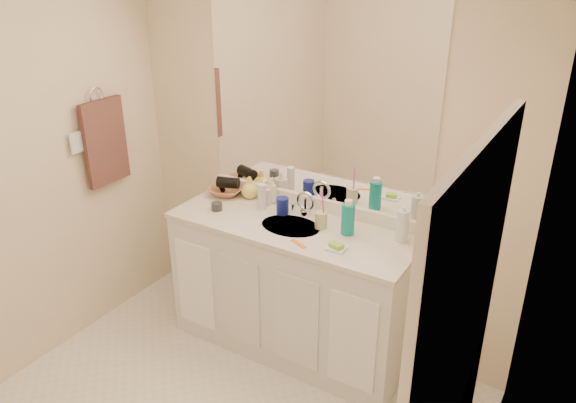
% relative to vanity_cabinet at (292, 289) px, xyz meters
% --- Properties ---
extents(wall_back, '(2.60, 0.02, 2.40)m').
position_rel_vanity_cabinet_xyz_m(wall_back, '(0.00, 0.28, 0.77)').
color(wall_back, beige).
rests_on(wall_back, floor).
extents(wall_right, '(0.02, 2.60, 2.40)m').
position_rel_vanity_cabinet_xyz_m(wall_right, '(1.30, -1.02, 0.77)').
color(wall_right, beige).
rests_on(wall_right, floor).
extents(vanity_cabinet, '(1.50, 0.55, 0.85)m').
position_rel_vanity_cabinet_xyz_m(vanity_cabinet, '(0.00, 0.00, 0.00)').
color(vanity_cabinet, silver).
rests_on(vanity_cabinet, floor).
extents(countertop, '(1.52, 0.57, 0.03)m').
position_rel_vanity_cabinet_xyz_m(countertop, '(0.00, 0.00, 0.44)').
color(countertop, silver).
rests_on(countertop, vanity_cabinet).
extents(backsplash, '(1.52, 0.03, 0.08)m').
position_rel_vanity_cabinet_xyz_m(backsplash, '(0.00, 0.26, 0.50)').
color(backsplash, white).
rests_on(backsplash, countertop).
extents(sink_basin, '(0.37, 0.37, 0.02)m').
position_rel_vanity_cabinet_xyz_m(sink_basin, '(0.00, -0.02, 0.44)').
color(sink_basin, '#BCBAA5').
rests_on(sink_basin, countertop).
extents(faucet, '(0.02, 0.02, 0.11)m').
position_rel_vanity_cabinet_xyz_m(faucet, '(0.00, 0.16, 0.51)').
color(faucet, silver).
rests_on(faucet, countertop).
extents(mirror, '(1.48, 0.01, 1.20)m').
position_rel_vanity_cabinet_xyz_m(mirror, '(0.00, 0.27, 1.14)').
color(mirror, white).
rests_on(mirror, wall_back).
extents(blue_mug, '(0.08, 0.08, 0.11)m').
position_rel_vanity_cabinet_xyz_m(blue_mug, '(-0.13, 0.10, 0.51)').
color(blue_mug, navy).
rests_on(blue_mug, countertop).
extents(tan_cup, '(0.09, 0.09, 0.10)m').
position_rel_vanity_cabinet_xyz_m(tan_cup, '(0.16, 0.05, 0.50)').
color(tan_cup, '#BFB887').
rests_on(tan_cup, countertop).
extents(toothbrush, '(0.02, 0.04, 0.19)m').
position_rel_vanity_cabinet_xyz_m(toothbrush, '(0.17, 0.05, 0.60)').
color(toothbrush, '#E73DAB').
rests_on(toothbrush, tan_cup).
extents(mouthwash_bottle, '(0.09, 0.09, 0.18)m').
position_rel_vanity_cabinet_xyz_m(mouthwash_bottle, '(0.33, 0.07, 0.55)').
color(mouthwash_bottle, '#0B8482').
rests_on(mouthwash_bottle, countertop).
extents(clear_pump_bottle, '(0.08, 0.08, 0.18)m').
position_rel_vanity_cabinet_xyz_m(clear_pump_bottle, '(0.63, 0.15, 0.55)').
color(clear_pump_bottle, silver).
rests_on(clear_pump_bottle, countertop).
extents(soap_dish, '(0.11, 0.09, 0.01)m').
position_rel_vanity_cabinet_xyz_m(soap_dish, '(0.36, -0.14, 0.46)').
color(soap_dish, white).
rests_on(soap_dish, countertop).
extents(green_soap, '(0.08, 0.07, 0.03)m').
position_rel_vanity_cabinet_xyz_m(green_soap, '(0.36, -0.14, 0.48)').
color(green_soap, '#8DC530').
rests_on(green_soap, soap_dish).
extents(orange_comb, '(0.12, 0.07, 0.00)m').
position_rel_vanity_cabinet_xyz_m(orange_comb, '(0.15, -0.19, 0.46)').
color(orange_comb, orange).
rests_on(orange_comb, countertop).
extents(dark_jar, '(0.09, 0.09, 0.05)m').
position_rel_vanity_cabinet_xyz_m(dark_jar, '(-0.51, -0.07, 0.48)').
color(dark_jar, '#2A2B30').
rests_on(dark_jar, countertop).
extents(extra_white_bottle, '(0.05, 0.05, 0.17)m').
position_rel_vanity_cabinet_xyz_m(extra_white_bottle, '(-0.27, 0.09, 0.54)').
color(extra_white_bottle, silver).
rests_on(extra_white_bottle, countertop).
extents(soap_bottle_white, '(0.07, 0.07, 0.17)m').
position_rel_vanity_cabinet_xyz_m(soap_bottle_white, '(-0.28, 0.21, 0.54)').
color(soap_bottle_white, silver).
rests_on(soap_bottle_white, countertop).
extents(soap_bottle_cream, '(0.09, 0.09, 0.16)m').
position_rel_vanity_cabinet_xyz_m(soap_bottle_cream, '(-0.30, 0.17, 0.54)').
color(soap_bottle_cream, '#F6E1C9').
rests_on(soap_bottle_cream, countertop).
extents(soap_bottle_yellow, '(0.12, 0.12, 0.15)m').
position_rel_vanity_cabinet_xyz_m(soap_bottle_yellow, '(-0.44, 0.19, 0.53)').
color(soap_bottle_yellow, '#E7DA59').
rests_on(soap_bottle_yellow, countertop).
extents(wicker_basket, '(0.28, 0.28, 0.06)m').
position_rel_vanity_cabinet_xyz_m(wicker_basket, '(-0.61, 0.15, 0.48)').
color(wicker_basket, '#A56742').
rests_on(wicker_basket, countertop).
extents(hair_dryer, '(0.16, 0.11, 0.07)m').
position_rel_vanity_cabinet_xyz_m(hair_dryer, '(-0.59, 0.15, 0.54)').
color(hair_dryer, black).
rests_on(hair_dryer, wicker_basket).
extents(towel_ring, '(0.01, 0.11, 0.11)m').
position_rel_vanity_cabinet_xyz_m(towel_ring, '(-1.27, -0.25, 1.12)').
color(towel_ring, silver).
rests_on(towel_ring, wall_left).
extents(hand_towel, '(0.04, 0.32, 0.55)m').
position_rel_vanity_cabinet_xyz_m(hand_towel, '(-1.25, -0.25, 0.82)').
color(hand_towel, '#321E1B').
rests_on(hand_towel, towel_ring).
extents(switch_plate, '(0.01, 0.08, 0.13)m').
position_rel_vanity_cabinet_xyz_m(switch_plate, '(-1.27, -0.45, 0.88)').
color(switch_plate, silver).
rests_on(switch_plate, wall_left).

